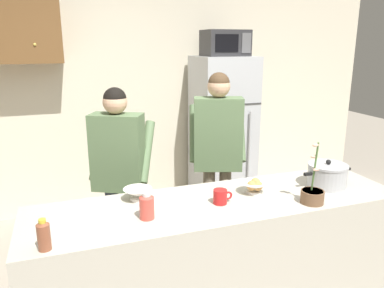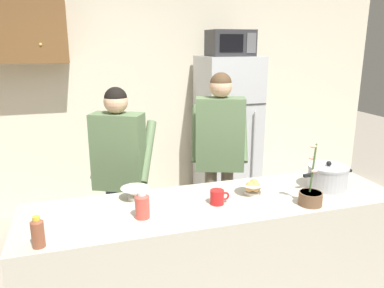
{
  "view_description": "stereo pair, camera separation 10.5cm",
  "coord_description": "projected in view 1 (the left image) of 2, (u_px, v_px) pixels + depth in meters",
  "views": [
    {
      "loc": [
        -0.94,
        -2.12,
        1.93
      ],
      "look_at": [
        0.0,
        0.55,
        1.17
      ],
      "focal_mm": 35.4,
      "sensor_mm": 36.0,
      "label": 1
    },
    {
      "loc": [
        -0.84,
        -2.16,
        1.93
      ],
      "look_at": [
        0.0,
        0.55,
        1.17
      ],
      "focal_mm": 35.4,
      "sensor_mm": 36.0,
      "label": 2
    }
  ],
  "objects": [
    {
      "name": "potted_orchid",
      "position": [
        312.0,
        194.0,
        2.45
      ],
      "size": [
        0.15,
        0.15,
        0.41
      ],
      "color": "brown",
      "rests_on": "kitchen_island"
    },
    {
      "name": "bread_bowl",
      "position": [
        254.0,
        186.0,
        2.61
      ],
      "size": [
        0.19,
        0.19,
        0.1
      ],
      "color": "white",
      "rests_on": "kitchen_island"
    },
    {
      "name": "person_near_pot",
      "position": [
        119.0,
        163.0,
        3.04
      ],
      "size": [
        0.6,
        0.56,
        1.6
      ],
      "color": "#33384C",
      "rests_on": "ground"
    },
    {
      "name": "bottle_mid_counter",
      "position": [
        147.0,
        206.0,
        2.23
      ],
      "size": [
        0.09,
        0.09,
        0.16
      ],
      "color": "#D84C3F",
      "rests_on": "kitchen_island"
    },
    {
      "name": "cooking_pot",
      "position": [
        327.0,
        175.0,
        2.74
      ],
      "size": [
        0.39,
        0.28,
        0.2
      ],
      "color": "#ADAFB5",
      "rests_on": "kitchen_island"
    },
    {
      "name": "empty_bowl",
      "position": [
        138.0,
        193.0,
        2.5
      ],
      "size": [
        0.19,
        0.19,
        0.08
      ],
      "color": "white",
      "rests_on": "kitchen_island"
    },
    {
      "name": "refrigerator",
      "position": [
        222.0,
        134.0,
        4.46
      ],
      "size": [
        0.64,
        0.68,
        1.78
      ],
      "color": "#B7BABF",
      "rests_on": "ground"
    },
    {
      "name": "microwave",
      "position": [
        225.0,
        43.0,
        4.17
      ],
      "size": [
        0.48,
        0.37,
        0.28
      ],
      "color": "#2D2D30",
      "rests_on": "refrigerator"
    },
    {
      "name": "back_wall_unit",
      "position": [
        125.0,
        90.0,
        4.37
      ],
      "size": [
        6.0,
        0.48,
        2.6
      ],
      "color": "beige",
      "rests_on": "ground"
    },
    {
      "name": "coffee_mug",
      "position": [
        221.0,
        197.0,
        2.45
      ],
      "size": [
        0.13,
        0.09,
        0.1
      ],
      "color": "red",
      "rests_on": "kitchen_island"
    },
    {
      "name": "person_by_sink",
      "position": [
        218.0,
        143.0,
        3.4
      ],
      "size": [
        0.6,
        0.54,
        1.69
      ],
      "color": "#726656",
      "rests_on": "ground"
    },
    {
      "name": "kitchen_island",
      "position": [
        218.0,
        262.0,
        2.62
      ],
      "size": [
        2.5,
        0.68,
        0.92
      ],
      "primitive_type": "cube",
      "color": "#BCB7A8",
      "rests_on": "ground"
    },
    {
      "name": "bottle_near_edge",
      "position": [
        44.0,
        235.0,
        1.89
      ],
      "size": [
        0.07,
        0.07,
        0.17
      ],
      "color": "brown",
      "rests_on": "kitchen_island"
    }
  ]
}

